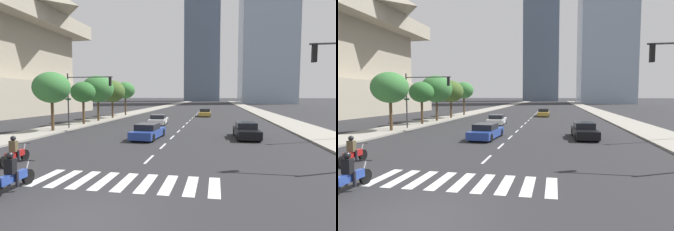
{
  "view_description": "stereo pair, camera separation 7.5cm",
  "coord_description": "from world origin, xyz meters",
  "views": [
    {
      "loc": [
        3.61,
        -6.97,
        3.52
      ],
      "look_at": [
        0.0,
        13.34,
        2.0
      ],
      "focal_mm": 28.83,
      "sensor_mm": 36.0,
      "label": 1
    },
    {
      "loc": [
        3.68,
        -6.95,
        3.52
      ],
      "look_at": [
        0.0,
        13.34,
        2.0
      ],
      "focal_mm": 28.83,
      "sensor_mm": 36.0,
      "label": 2
    }
  ],
  "objects": [
    {
      "name": "motorcycle_lead",
      "position": [
        -3.73,
        1.6,
        0.58
      ],
      "size": [
        0.7,
        2.21,
        1.49
      ],
      "rotation": [
        0.0,
        0.0,
        1.56
      ],
      "color": "black",
      "rests_on": "ground"
    },
    {
      "name": "sedan_black_1",
      "position": [
        6.12,
        16.07,
        0.6
      ],
      "size": [
        1.93,
        4.66,
        1.3
      ],
      "rotation": [
        0.0,
        0.0,
        -1.54
      ],
      "color": "black",
      "rests_on": "ground"
    },
    {
      "name": "lane_divider_center",
      "position": [
        0.0,
        31.34,
        0.0
      ],
      "size": [
        0.14,
        50.0,
        0.01
      ],
      "color": "silver",
      "rests_on": "ground"
    },
    {
      "name": "sidewalk_east",
      "position": [
        12.73,
        30.0,
        0.07
      ],
      "size": [
        4.0,
        260.0,
        0.15
      ],
      "primitive_type": "cube",
      "color": "gray",
      "rests_on": "ground"
    },
    {
      "name": "traffic_signal_far",
      "position": [
        -9.66,
        18.84,
        4.07
      ],
      "size": [
        5.19,
        0.28,
        5.66
      ],
      "color": "#333335",
      "rests_on": "sidewalk_west"
    },
    {
      "name": "motorcycle_trailing",
      "position": [
        -6.51,
        5.08,
        0.58
      ],
      "size": [
        0.7,
        2.16,
        1.49
      ],
      "rotation": [
        0.0,
        0.0,
        1.63
      ],
      "color": "black",
      "rests_on": "ground"
    },
    {
      "name": "sidewalk_west",
      "position": [
        -12.73,
        30.0,
        0.07
      ],
      "size": [
        4.0,
        260.0,
        0.15
      ],
      "primitive_type": "cube",
      "color": "gray",
      "rests_on": "ground"
    },
    {
      "name": "ground_plane",
      "position": [
        0.0,
        0.0,
        0.0
      ],
      "size": [
        800.0,
        800.0,
        0.0
      ],
      "primitive_type": "plane",
      "color": "#28282B"
    },
    {
      "name": "street_tree_fourth",
      "position": [
        -11.93,
        32.0,
        4.17
      ],
      "size": [
        3.86,
        3.86,
        5.67
      ],
      "color": "#4C3823",
      "rests_on": "sidewalk_west"
    },
    {
      "name": "sedan_blue_3",
      "position": [
        -1.83,
        14.33,
        0.58
      ],
      "size": [
        2.12,
        4.6,
        1.25
      ],
      "rotation": [
        0.0,
        0.0,
        1.51
      ],
      "color": "navy",
      "rests_on": "ground"
    },
    {
      "name": "crosswalk_near",
      "position": [
        -0.0,
        3.34,
        0.0
      ],
      "size": [
        7.65,
        2.41,
        0.01
      ],
      "color": "silver",
      "rests_on": "ground"
    },
    {
      "name": "street_tree_fifth",
      "position": [
        -11.93,
        37.98,
        4.45
      ],
      "size": [
        3.35,
        3.35,
        5.74
      ],
      "color": "#4C3823",
      "rests_on": "sidewalk_west"
    },
    {
      "name": "sedan_gold_0",
      "position": [
        1.79,
        39.48,
        0.58
      ],
      "size": [
        1.95,
        4.76,
        1.25
      ],
      "rotation": [
        0.0,
        0.0,
        -1.57
      ],
      "color": "#B28E38",
      "rests_on": "ground"
    },
    {
      "name": "street_tree_second",
      "position": [
        -11.93,
        22.85,
        3.92
      ],
      "size": [
        2.88,
        2.88,
        5.02
      ],
      "color": "#4C3823",
      "rests_on": "sidewalk_west"
    },
    {
      "name": "office_tower_left_skyline",
      "position": [
        -5.34,
        173.47,
        58.28
      ],
      "size": [
        22.14,
        21.43,
        126.27
      ],
      "color": "slate",
      "rests_on": "ground"
    },
    {
      "name": "sedan_white_2",
      "position": [
        -3.26,
        25.1,
        0.57
      ],
      "size": [
        2.12,
        4.59,
        1.22
      ],
      "rotation": [
        0.0,
        0.0,
        1.63
      ],
      "color": "silver",
      "rests_on": "ground"
    },
    {
      "name": "street_tree_nearest",
      "position": [
        -11.93,
        16.63,
        4.29
      ],
      "size": [
        3.49,
        3.49,
        5.64
      ],
      "color": "#4C3823",
      "rests_on": "sidewalk_west"
    },
    {
      "name": "street_tree_third",
      "position": [
        -11.93,
        26.94,
        4.42
      ],
      "size": [
        4.18,
        4.18,
        6.05
      ],
      "color": "#4C3823",
      "rests_on": "sidewalk_west"
    }
  ]
}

